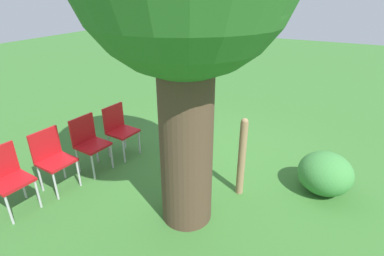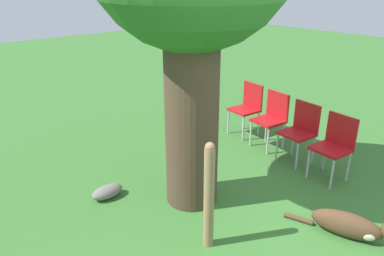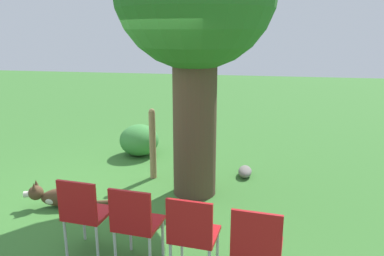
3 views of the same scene
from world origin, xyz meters
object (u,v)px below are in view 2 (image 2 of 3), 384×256
object	(u,v)px
red_chair_1	(301,128)
red_chair_2	(272,116)
red_chair_0	(335,143)
red_chair_3	(248,105)
fence_post	(209,196)
dog	(354,226)

from	to	relation	value
red_chair_1	red_chair_2	xyz separation A→B (m)	(0.11, 0.60, 0.00)
red_chair_0	red_chair_1	world-z (taller)	same
red_chair_1	red_chair_3	xyz separation A→B (m)	(0.22, 1.21, 0.00)
fence_post	red_chair_0	bearing A→B (deg)	-2.81
fence_post	red_chair_3	bearing A→B (deg)	33.55
red_chair_2	red_chair_3	bearing A→B (deg)	-94.38
fence_post	dog	bearing A→B (deg)	-37.64
red_chair_0	red_chair_1	xyz separation A→B (m)	(0.11, 0.60, 0.00)
red_chair_0	red_chair_2	xyz separation A→B (m)	(0.22, 1.21, 0.00)
fence_post	red_chair_0	world-z (taller)	fence_post
fence_post	red_chair_3	size ratio (longest dim) A/B	1.30
dog	red_chair_3	distance (m)	2.99
red_chair_0	red_chair_1	bearing A→B (deg)	-94.38
dog	fence_post	world-z (taller)	fence_post
dog	red_chair_2	distance (m)	2.42
red_chair_1	red_chair_2	distance (m)	0.61
red_chair_1	red_chair_0	bearing A→B (deg)	85.62
fence_post	red_chair_0	xyz separation A→B (m)	(2.24, -0.11, -0.06)
red_chair_1	dog	bearing A→B (deg)	58.04
red_chair_3	red_chair_0	bearing A→B (deg)	85.62
red_chair_0	red_chair_2	size ratio (longest dim) A/B	1.00
dog	red_chair_2	world-z (taller)	red_chair_2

